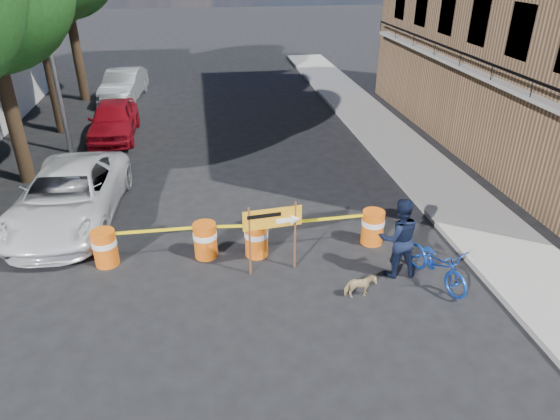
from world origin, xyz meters
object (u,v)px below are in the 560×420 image
object	(u,v)px
barrel_mid_left	(205,239)
suv_white	(69,196)
detour_sign	(280,223)
pedestrian	(399,238)
dog	(360,287)
barrel_far_left	(105,247)
bicycle	(440,246)
sedan_red	(113,120)
barrel_mid_right	(256,238)
barrel_far_right	(373,226)
sedan_silver	(124,85)

from	to	relation	value
barrel_mid_left	suv_white	world-z (taller)	suv_white
barrel_mid_left	detour_sign	distance (m)	2.06
pedestrian	dog	world-z (taller)	pedestrian
barrel_far_left	barrel_mid_left	distance (m)	2.36
detour_sign	dog	size ratio (longest dim) A/B	2.64
bicycle	suv_white	size ratio (longest dim) A/B	0.35
bicycle	sedan_red	size ratio (longest dim) A/B	0.45
sedan_red	dog	bearing A→B (deg)	-60.64
pedestrian	dog	bearing A→B (deg)	36.76
barrel_mid_right	bicycle	distance (m)	4.27
barrel_far_right	sedan_silver	xyz separation A→B (m)	(-7.82, 15.17, 0.26)
barrel_mid_left	sedan_silver	size ratio (longest dim) A/B	0.20
barrel_far_right	bicycle	xyz separation A→B (m)	(0.87, -1.86, 0.48)
barrel_far_right	dog	world-z (taller)	barrel_far_right
barrel_far_left	sedan_red	xyz separation A→B (m)	(-0.99, 9.37, 0.25)
sedan_silver	bicycle	bearing A→B (deg)	-56.28
barrel_mid_left	barrel_mid_right	size ratio (longest dim) A/B	1.00
barrel_far_right	sedan_red	xyz separation A→B (m)	(-7.57, 9.42, 0.25)
barrel_far_left	sedan_silver	distance (m)	15.18
pedestrian	suv_white	world-z (taller)	pedestrian
detour_sign	sedan_silver	distance (m)	16.88
pedestrian	sedan_red	bearing A→B (deg)	-52.23
sedan_red	pedestrian	bearing A→B (deg)	-55.03
detour_sign	dog	xyz separation A→B (m)	(1.55, -1.31, -0.99)
suv_white	dog	bearing A→B (deg)	-30.34
bicycle	suv_white	world-z (taller)	bicycle
barrel_far_left	barrel_mid_right	distance (m)	3.59
barrel_far_right	dog	bearing A→B (deg)	-114.51
barrel_far_right	bicycle	world-z (taller)	bicycle
detour_sign	dog	distance (m)	2.25
barrel_far_right	dog	size ratio (longest dim) A/B	1.36
barrel_mid_right	dog	world-z (taller)	barrel_mid_right
suv_white	barrel_mid_right	bearing A→B (deg)	-24.21
barrel_mid_left	dog	size ratio (longest dim) A/B	1.36
suv_white	pedestrian	bearing A→B (deg)	-22.47
barrel_far_left	bicycle	distance (m)	7.70
detour_sign	sedan_silver	world-z (taller)	detour_sign
barrel_mid_left	suv_white	size ratio (longest dim) A/B	0.16
sedan_silver	sedan_red	bearing A→B (deg)	-80.78
barrel_far_left	dog	world-z (taller)	barrel_far_left
barrel_far_right	suv_white	world-z (taller)	suv_white
barrel_far_right	sedan_silver	distance (m)	17.07
barrel_mid_right	bicycle	size ratio (longest dim) A/B	0.47
barrel_mid_left	sedan_red	world-z (taller)	sedan_red
detour_sign	bicycle	distance (m)	3.56
dog	sedan_silver	distance (m)	18.63
detour_sign	sedan_red	bearing A→B (deg)	110.22
barrel_far_left	barrel_mid_left	xyz separation A→B (m)	(2.36, -0.02, 0.00)
barrel_mid_right	barrel_far_right	xyz separation A→B (m)	(2.99, 0.11, 0.00)
barrel_far_left	barrel_mid_left	size ratio (longest dim) A/B	1.00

